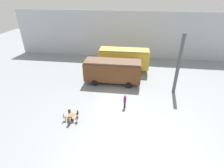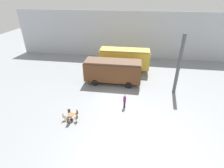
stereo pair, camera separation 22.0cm
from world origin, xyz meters
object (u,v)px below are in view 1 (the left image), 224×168
object	(u,v)px
passenger_coach_wooden	(113,70)
visitor_person	(125,101)
passenger_coach_vintage	(124,58)
cafe_chair_0	(69,121)
cafe_table_near	(71,116)

from	to	relation	value
passenger_coach_wooden	visitor_person	distance (m)	6.53
passenger_coach_vintage	passenger_coach_wooden	size ratio (longest dim) A/B	1.00
passenger_coach_vintage	cafe_chair_0	world-z (taller)	passenger_coach_vintage
passenger_coach_wooden	cafe_chair_0	size ratio (longest dim) A/B	9.42
passenger_coach_vintage	passenger_coach_wooden	distance (m)	4.74
cafe_chair_0	passenger_coach_vintage	bearing A→B (deg)	-15.86
passenger_coach_vintage	passenger_coach_wooden	world-z (taller)	passenger_coach_vintage
cafe_table_near	passenger_coach_vintage	bearing A→B (deg)	71.37
cafe_table_near	cafe_chair_0	bearing A→B (deg)	-91.96
visitor_person	passenger_coach_vintage	bearing A→B (deg)	95.06
passenger_coach_wooden	visitor_person	size ratio (longest dim) A/B	4.68
cafe_table_near	visitor_person	world-z (taller)	visitor_person
cafe_chair_0	visitor_person	bearing A→B (deg)	-53.53
passenger_coach_wooden	cafe_chair_0	xyz separation A→B (m)	(-3.31, -9.85, -1.57)
cafe_table_near	visitor_person	bearing A→B (deg)	29.12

